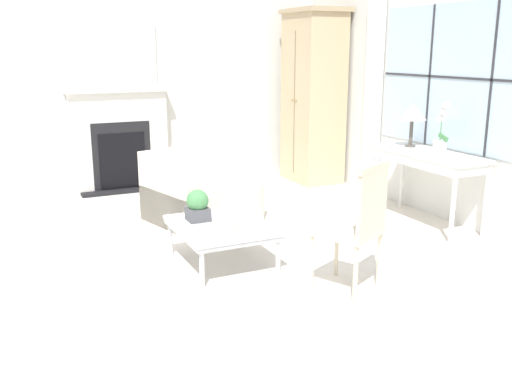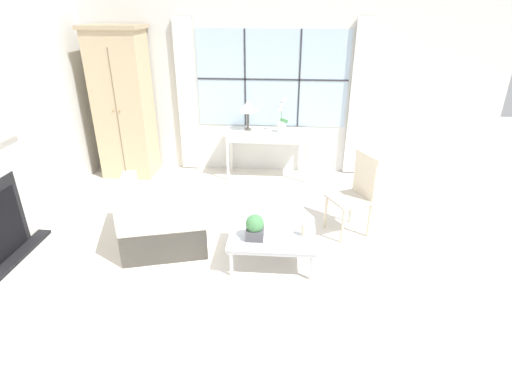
{
  "view_description": "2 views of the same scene",
  "coord_description": "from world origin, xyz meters",
  "px_view_note": "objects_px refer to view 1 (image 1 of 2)",
  "views": [
    {
      "loc": [
        4.49,
        -1.42,
        1.82
      ],
      "look_at": [
        0.19,
        0.6,
        0.62
      ],
      "focal_mm": 40.0,
      "sensor_mm": 36.0,
      "label": 1
    },
    {
      "loc": [
        0.25,
        -3.45,
        2.61
      ],
      "look_at": [
        -0.06,
        0.45,
        0.76
      ],
      "focal_mm": 28.0,
      "sensor_mm": 36.0,
      "label": 2
    }
  ],
  "objects_px": {
    "console_table": "(427,160)",
    "potted_orchid": "(441,137)",
    "table_lamp": "(412,113)",
    "armoire": "(313,97)",
    "pillar_candle": "(230,228)",
    "fireplace": "(119,134)",
    "side_chair_wooden": "(359,221)",
    "potted_plant_small": "(198,205)",
    "coffee_table": "(222,228)",
    "armchair_upholstered": "(200,197)"
  },
  "relations": [
    {
      "from": "potted_orchid",
      "to": "pillar_candle",
      "type": "relative_size",
      "value": 3.4
    },
    {
      "from": "console_table",
      "to": "potted_orchid",
      "type": "bearing_deg",
      "value": -10.48
    },
    {
      "from": "table_lamp",
      "to": "side_chair_wooden",
      "type": "relative_size",
      "value": 0.46
    },
    {
      "from": "armoire",
      "to": "console_table",
      "type": "bearing_deg",
      "value": 0.74
    },
    {
      "from": "pillar_candle",
      "to": "fireplace",
      "type": "bearing_deg",
      "value": -177.66
    },
    {
      "from": "fireplace",
      "to": "side_chair_wooden",
      "type": "bearing_deg",
      "value": 12.76
    },
    {
      "from": "coffee_table",
      "to": "potted_plant_small",
      "type": "xyz_separation_m",
      "value": [
        -0.18,
        -0.15,
        0.18
      ]
    },
    {
      "from": "console_table",
      "to": "table_lamp",
      "type": "bearing_deg",
      "value": 173.36
    },
    {
      "from": "potted_plant_small",
      "to": "potted_orchid",
      "type": "bearing_deg",
      "value": 85.12
    },
    {
      "from": "coffee_table",
      "to": "armchair_upholstered",
      "type": "bearing_deg",
      "value": 168.22
    },
    {
      "from": "potted_plant_small",
      "to": "table_lamp",
      "type": "bearing_deg",
      "value": 97.05
    },
    {
      "from": "console_table",
      "to": "armchair_upholstered",
      "type": "height_order",
      "value": "console_table"
    },
    {
      "from": "table_lamp",
      "to": "potted_orchid",
      "type": "height_order",
      "value": "potted_orchid"
    },
    {
      "from": "console_table",
      "to": "coffee_table",
      "type": "relative_size",
      "value": 1.43
    },
    {
      "from": "potted_orchid",
      "to": "coffee_table",
      "type": "distance_m",
      "value": 2.44
    },
    {
      "from": "potted_orchid",
      "to": "potted_plant_small",
      "type": "height_order",
      "value": "potted_orchid"
    },
    {
      "from": "fireplace",
      "to": "console_table",
      "type": "height_order",
      "value": "fireplace"
    },
    {
      "from": "armoire",
      "to": "potted_orchid",
      "type": "xyz_separation_m",
      "value": [
        2.5,
        -0.01,
        -0.21
      ]
    },
    {
      "from": "pillar_candle",
      "to": "table_lamp",
      "type": "bearing_deg",
      "value": 108.69
    },
    {
      "from": "armchair_upholstered",
      "to": "side_chair_wooden",
      "type": "distance_m",
      "value": 2.38
    },
    {
      "from": "potted_plant_small",
      "to": "armchair_upholstered",
      "type": "bearing_deg",
      "value": 159.72
    },
    {
      "from": "table_lamp",
      "to": "coffee_table",
      "type": "distance_m",
      "value": 2.61
    },
    {
      "from": "fireplace",
      "to": "side_chair_wooden",
      "type": "distance_m",
      "value": 4.14
    },
    {
      "from": "armoire",
      "to": "coffee_table",
      "type": "xyz_separation_m",
      "value": [
        2.47,
        -2.36,
        -0.85
      ]
    },
    {
      "from": "side_chair_wooden",
      "to": "potted_plant_small",
      "type": "xyz_separation_m",
      "value": [
        -1.17,
        -0.86,
        -0.07
      ]
    },
    {
      "from": "coffee_table",
      "to": "console_table",
      "type": "bearing_deg",
      "value": 94.33
    },
    {
      "from": "armoire",
      "to": "table_lamp",
      "type": "distance_m",
      "value": 1.97
    },
    {
      "from": "fireplace",
      "to": "armchair_upholstered",
      "type": "distance_m",
      "value": 1.85
    },
    {
      "from": "console_table",
      "to": "potted_orchid",
      "type": "xyz_separation_m",
      "value": [
        0.21,
        -0.04,
        0.28
      ]
    },
    {
      "from": "pillar_candle",
      "to": "potted_orchid",
      "type": "bearing_deg",
      "value": 97.31
    },
    {
      "from": "side_chair_wooden",
      "to": "armchair_upholstered",
      "type": "bearing_deg",
      "value": -169.34
    },
    {
      "from": "potted_orchid",
      "to": "pillar_candle",
      "type": "height_order",
      "value": "potted_orchid"
    },
    {
      "from": "fireplace",
      "to": "potted_orchid",
      "type": "distance_m",
      "value": 4.0
    },
    {
      "from": "potted_plant_small",
      "to": "pillar_candle",
      "type": "bearing_deg",
      "value": 9.41
    },
    {
      "from": "side_chair_wooden",
      "to": "coffee_table",
      "type": "relative_size",
      "value": 1.08
    },
    {
      "from": "armoire",
      "to": "potted_plant_small",
      "type": "bearing_deg",
      "value": -47.59
    },
    {
      "from": "potted_plant_small",
      "to": "side_chair_wooden",
      "type": "bearing_deg",
      "value": 36.33
    },
    {
      "from": "potted_orchid",
      "to": "potted_plant_small",
      "type": "distance_m",
      "value": 2.55
    },
    {
      "from": "armchair_upholstered",
      "to": "pillar_candle",
      "type": "distance_m",
      "value": 1.72
    },
    {
      "from": "potted_orchid",
      "to": "side_chair_wooden",
      "type": "bearing_deg",
      "value": -59.61
    },
    {
      "from": "fireplace",
      "to": "pillar_candle",
      "type": "relative_size",
      "value": 13.44
    },
    {
      "from": "table_lamp",
      "to": "armoire",
      "type": "bearing_deg",
      "value": -178.05
    },
    {
      "from": "table_lamp",
      "to": "potted_orchid",
      "type": "xyz_separation_m",
      "value": [
        0.53,
        -0.08,
        -0.18
      ]
    },
    {
      "from": "table_lamp",
      "to": "potted_plant_small",
      "type": "distance_m",
      "value": 2.67
    },
    {
      "from": "fireplace",
      "to": "armoire",
      "type": "distance_m",
      "value": 2.66
    },
    {
      "from": "console_table",
      "to": "potted_orchid",
      "type": "relative_size",
      "value": 2.47
    },
    {
      "from": "table_lamp",
      "to": "coffee_table",
      "type": "bearing_deg",
      "value": -78.3
    },
    {
      "from": "fireplace",
      "to": "armchair_upholstered",
      "type": "xyz_separation_m",
      "value": [
        1.71,
        0.48,
        -0.49
      ]
    },
    {
      "from": "armoire",
      "to": "pillar_candle",
      "type": "distance_m",
      "value": 3.78
    },
    {
      "from": "armoire",
      "to": "console_table",
      "type": "height_order",
      "value": "armoire"
    }
  ]
}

